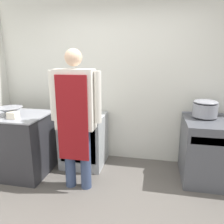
{
  "coord_description": "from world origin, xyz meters",
  "views": [
    {
      "loc": [
        0.59,
        -1.91,
        1.74
      ],
      "look_at": [
        0.02,
        0.89,
        1.01
      ],
      "focal_mm": 35.0,
      "sensor_mm": 36.0,
      "label": 1
    }
  ],
  "objects_px": {
    "stove": "(220,151)",
    "plastic_tub": "(13,115)",
    "mixing_bowl": "(10,111)",
    "fridge_unit": "(84,140)",
    "person_cook": "(75,112)",
    "stock_pot": "(205,108)"
  },
  "relations": [
    {
      "from": "stove",
      "to": "plastic_tub",
      "type": "xyz_separation_m",
      "value": [
        -2.8,
        -0.57,
        0.53
      ]
    },
    {
      "from": "mixing_bowl",
      "to": "stove",
      "type": "bearing_deg",
      "value": 8.41
    },
    {
      "from": "fridge_unit",
      "to": "mixing_bowl",
      "type": "xyz_separation_m",
      "value": [
        -0.9,
        -0.53,
        0.57
      ]
    },
    {
      "from": "person_cook",
      "to": "plastic_tub",
      "type": "height_order",
      "value": "person_cook"
    },
    {
      "from": "stock_pot",
      "to": "mixing_bowl",
      "type": "bearing_deg",
      "value": -168.05
    },
    {
      "from": "person_cook",
      "to": "mixing_bowl",
      "type": "relative_size",
      "value": 5.38
    },
    {
      "from": "plastic_tub",
      "to": "fridge_unit",
      "type": "bearing_deg",
      "value": 40.96
    },
    {
      "from": "person_cook",
      "to": "stock_pot",
      "type": "distance_m",
      "value": 1.82
    },
    {
      "from": "stove",
      "to": "stock_pot",
      "type": "relative_size",
      "value": 3.01
    },
    {
      "from": "mixing_bowl",
      "to": "stock_pot",
      "type": "relative_size",
      "value": 1.0
    },
    {
      "from": "fridge_unit",
      "to": "plastic_tub",
      "type": "xyz_separation_m",
      "value": [
        -0.76,
        -0.66,
        0.55
      ]
    },
    {
      "from": "mixing_bowl",
      "to": "stock_pot",
      "type": "xyz_separation_m",
      "value": [
        2.71,
        0.57,
        0.04
      ]
    },
    {
      "from": "stove",
      "to": "stock_pot",
      "type": "distance_m",
      "value": 0.64
    },
    {
      "from": "mixing_bowl",
      "to": "stock_pot",
      "type": "bearing_deg",
      "value": 11.95
    },
    {
      "from": "stove",
      "to": "person_cook",
      "type": "xyz_separation_m",
      "value": [
        -1.91,
        -0.57,
        0.61
      ]
    },
    {
      "from": "plastic_tub",
      "to": "mixing_bowl",
      "type": "bearing_deg",
      "value": 135.26
    },
    {
      "from": "mixing_bowl",
      "to": "plastic_tub",
      "type": "height_order",
      "value": "mixing_bowl"
    },
    {
      "from": "mixing_bowl",
      "to": "fridge_unit",
      "type": "bearing_deg",
      "value": 30.38
    },
    {
      "from": "plastic_tub",
      "to": "stock_pot",
      "type": "bearing_deg",
      "value": 15.4
    },
    {
      "from": "fridge_unit",
      "to": "mixing_bowl",
      "type": "distance_m",
      "value": 1.19
    },
    {
      "from": "stove",
      "to": "person_cook",
      "type": "bearing_deg",
      "value": -163.26
    },
    {
      "from": "stove",
      "to": "fridge_unit",
      "type": "distance_m",
      "value": 2.04
    }
  ]
}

